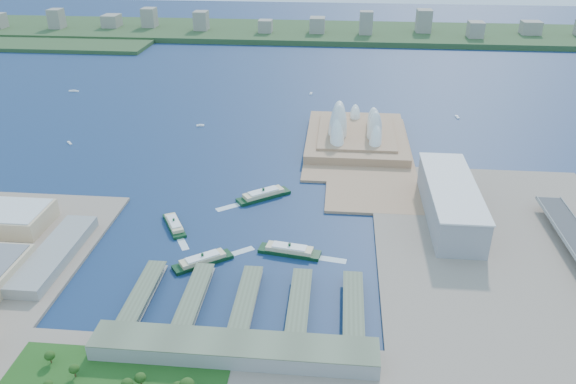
# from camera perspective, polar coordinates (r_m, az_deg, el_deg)

# --- Properties ---
(ground) EXTENTS (3000.00, 3000.00, 0.00)m
(ground) POSITION_cam_1_polar(r_m,az_deg,el_deg) (517.95, -4.43, -6.14)
(ground) COLOR #102A4E
(ground) RESTS_ON ground
(east_land) EXTENTS (240.00, 500.00, 3.00)m
(east_land) POSITION_cam_1_polar(r_m,az_deg,el_deg) (496.40, 23.45, -10.09)
(east_land) COLOR gray
(east_land) RESTS_ON ground
(peninsula) EXTENTS (135.00, 220.00, 3.00)m
(peninsula) POSITION_cam_1_polar(r_m,az_deg,el_deg) (742.34, 7.11, 4.57)
(peninsula) COLOR #A37A59
(peninsula) RESTS_ON ground
(far_shore) EXTENTS (2200.00, 260.00, 12.00)m
(far_shore) POSITION_cam_1_polar(r_m,az_deg,el_deg) (1435.63, 2.16, 15.92)
(far_shore) COLOR #2D4926
(far_shore) RESTS_ON ground
(opera_house) EXTENTS (134.00, 180.00, 58.00)m
(opera_house) POSITION_cam_1_polar(r_m,az_deg,el_deg) (750.04, 7.03, 7.31)
(opera_house) COLOR white
(opera_house) RESTS_ON peninsula
(toaster_building) EXTENTS (45.00, 155.00, 35.00)m
(toaster_building) POSITION_cam_1_polar(r_m,az_deg,el_deg) (581.79, 16.15, -0.91)
(toaster_building) COLOR gray
(toaster_building) RESTS_ON east_land
(ferry_wharves) EXTENTS (184.00, 90.00, 9.30)m
(ferry_wharves) POSITION_cam_1_polar(r_m,az_deg,el_deg) (453.08, -4.24, -10.92)
(ferry_wharves) COLOR #555F48
(ferry_wharves) RESTS_ON ground
(terminal_building) EXTENTS (200.00, 28.00, 12.00)m
(terminal_building) POSITION_cam_1_polar(r_m,az_deg,el_deg) (405.19, -5.52, -15.63)
(terminal_building) COLOR gray
(terminal_building) RESTS_ON south_land
(far_skyline) EXTENTS (1900.00, 140.00, 55.00)m
(far_skyline) POSITION_cam_1_polar(r_m,az_deg,el_deg) (1409.88, 2.14, 17.10)
(far_skyline) COLOR gray
(far_skyline) RESTS_ON far_shore
(ferry_a) EXTENTS (34.81, 49.21, 9.32)m
(ferry_a) POSITION_cam_1_polar(r_m,az_deg,el_deg) (564.27, -11.51, -3.09)
(ferry_a) COLOR black
(ferry_a) RESTS_ON ground
(ferry_b) EXTENTS (57.75, 48.05, 11.41)m
(ferry_b) POSITION_cam_1_polar(r_m,az_deg,el_deg) (607.89, -2.51, -0.10)
(ferry_b) COLOR black
(ferry_b) RESTS_ON ground
(ferry_c) EXTENTS (51.94, 43.09, 10.25)m
(ferry_c) POSITION_cam_1_polar(r_m,az_deg,el_deg) (504.58, -8.66, -6.69)
(ferry_c) COLOR black
(ferry_c) RESTS_ON ground
(ferry_d) EXTENTS (58.34, 23.69, 10.73)m
(ferry_d) POSITION_cam_1_polar(r_m,az_deg,el_deg) (512.18, 0.15, -5.75)
(ferry_d) COLOR black
(ferry_d) RESTS_ON ground
(boat_a) EXTENTS (10.29, 10.81, 2.30)m
(boat_a) POSITION_cam_1_polar(r_m,az_deg,el_deg) (805.75, -21.32, 4.69)
(boat_a) COLOR white
(boat_a) RESTS_ON ground
(boat_b) EXTENTS (11.34, 5.57, 2.93)m
(boat_b) POSITION_cam_1_polar(r_m,az_deg,el_deg) (822.23, -8.90, 6.71)
(boat_b) COLOR white
(boat_b) RESTS_ON ground
(boat_c) EXTENTS (5.32, 13.08, 2.86)m
(boat_c) POSITION_cam_1_polar(r_m,az_deg,el_deg) (884.06, 16.81, 7.33)
(boat_c) COLOR white
(boat_c) RESTS_ON ground
(boat_d) EXTENTS (17.35, 4.53, 2.90)m
(boat_d) POSITION_cam_1_polar(r_m,az_deg,el_deg) (1039.14, -20.93, 9.58)
(boat_d) COLOR white
(boat_d) RESTS_ON ground
(boat_e) EXTENTS (3.93, 10.58, 2.55)m
(boat_e) POSITION_cam_1_polar(r_m,az_deg,el_deg) (960.24, 2.34, 9.99)
(boat_e) COLOR white
(boat_e) RESTS_ON ground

